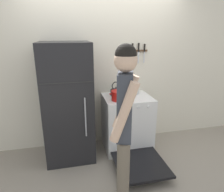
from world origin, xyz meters
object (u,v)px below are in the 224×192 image
Objects in this scene: stove_range at (127,124)px; tea_kettle at (116,91)px; refrigerator at (68,103)px; person at (124,125)px; utensil_jar at (136,90)px; dutch_oven_pot at (119,95)px.

tea_kettle is at bearing 133.51° from stove_range.
person is at bearing -66.17° from refrigerator.
stove_range is 1.35m from person.
utensil_jar is 0.16× the size of person.
utensil_jar is at bearing -5.37° from person.
refrigerator is at bearing 179.18° from stove_range.
utensil_jar reaches higher than tea_kettle.
tea_kettle is at bearing 86.96° from dutch_oven_pot.
tea_kettle is at bearing -178.93° from utensil_jar.
dutch_oven_pot is 0.16× the size of person.
tea_kettle is 0.81× the size of utensil_jar.
utensil_jar is at bearing 35.81° from dutch_oven_pot.
dutch_oven_pot is 1.27× the size of tea_kettle.
tea_kettle is (0.01, 0.25, -0.01)m from dutch_oven_pot.
stove_range is 5.93× the size of tea_kettle.
dutch_oven_pot is at bearing -152.65° from stove_range.
tea_kettle is 1.35m from person.
refrigerator is at bearing -171.96° from utensil_jar.
person is at bearing -102.27° from dutch_oven_pot.
person is at bearing -109.09° from stove_range.
tea_kettle reaches higher than dutch_oven_pot.
stove_range is 4.79× the size of utensil_jar.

